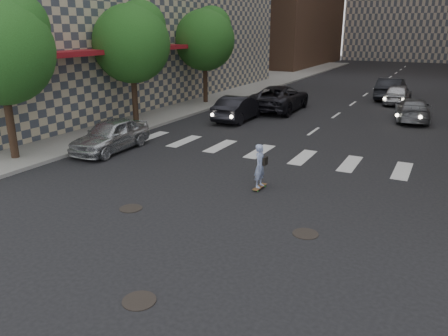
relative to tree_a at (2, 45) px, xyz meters
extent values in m
plane|color=black|center=(9.45, -3.14, -4.65)|extent=(160.00, 160.00, 0.00)
cube|color=gray|center=(-5.05, 16.86, -4.57)|extent=(13.00, 80.00, 0.15)
cube|color=black|center=(-1.75, 6.86, -2.65)|extent=(0.30, 14.00, 4.00)
cube|color=maroon|center=(-0.95, 6.86, -0.55)|extent=(1.60, 14.00, 0.25)
cylinder|color=#382619|center=(-0.05, -0.14, -3.10)|extent=(0.32, 0.32, 2.80)
sphere|color=#214617|center=(0.15, 0.46, 0.70)|extent=(2.80, 2.80, 2.80)
cylinder|color=#382619|center=(-0.05, 7.86, -3.10)|extent=(0.32, 0.32, 2.80)
sphere|color=#214617|center=(-0.05, 7.86, -0.20)|extent=(4.20, 4.20, 4.20)
sphere|color=#214617|center=(0.15, 8.46, 0.70)|extent=(2.80, 2.80, 2.80)
cylinder|color=#382619|center=(-0.05, 15.86, -3.10)|extent=(0.32, 0.32, 2.80)
sphere|color=#214617|center=(-0.05, 15.86, -0.20)|extent=(4.20, 4.20, 4.20)
sphere|color=#214617|center=(0.15, 16.46, 0.70)|extent=(2.80, 2.80, 2.80)
cylinder|color=black|center=(10.65, -5.64, -4.64)|extent=(0.70, 0.70, 0.02)
cylinder|color=black|center=(7.45, -1.94, -4.64)|extent=(0.70, 0.70, 0.02)
cylinder|color=black|center=(12.75, -1.14, -4.64)|extent=(0.70, 0.70, 0.02)
cube|color=brown|center=(10.30, 1.49, -4.57)|extent=(0.24, 0.81, 0.02)
cylinder|color=green|center=(10.21, 1.21, -4.62)|extent=(0.03, 0.05, 0.05)
cylinder|color=green|center=(10.36, 1.20, -4.62)|extent=(0.03, 0.05, 0.05)
cylinder|color=green|center=(10.25, 1.77, -4.62)|extent=(0.03, 0.05, 0.05)
cylinder|color=green|center=(10.39, 1.76, -4.62)|extent=(0.03, 0.05, 0.05)
imported|color=#899AC7|center=(10.30, 1.49, -3.81)|extent=(0.39, 0.57, 1.50)
cube|color=black|center=(10.46, 1.52, -3.63)|extent=(0.10, 0.25, 0.28)
imported|color=#ADB1B4|center=(2.45, 2.93, -3.93)|extent=(1.92, 4.31, 1.44)
imported|color=black|center=(4.62, 11.68, -3.91)|extent=(1.64, 4.49, 1.47)
imported|color=slate|center=(13.82, 16.32, -3.98)|extent=(2.46, 4.77, 1.32)
imported|color=black|center=(5.63, 15.86, -3.82)|extent=(2.89, 5.99, 1.64)
imported|color=#A2A3A9|center=(12.32, 22.18, -3.92)|extent=(1.77, 4.28, 1.45)
imported|color=black|center=(11.57, 24.19, -3.83)|extent=(1.78, 4.99, 1.64)
camera|label=1|loc=(15.70, -11.61, 0.68)|focal=35.00mm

